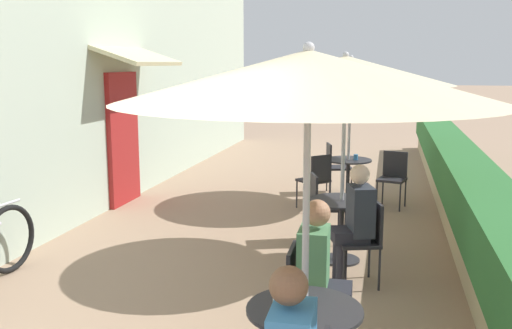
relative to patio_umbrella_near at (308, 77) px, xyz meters
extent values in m
cube|color=#B2C1AD|center=(-3.81, 5.68, -0.06)|extent=(0.24, 14.49, 4.20)
cube|color=maroon|center=(-3.65, 4.96, -1.11)|extent=(0.08, 0.96, 2.10)
cube|color=beige|center=(-3.34, 4.96, 0.19)|extent=(0.78, 1.80, 0.30)
cube|color=tan|center=(1.49, 5.58, -1.94)|extent=(0.44, 13.49, 0.45)
cube|color=#2D6B33|center=(1.49, 5.58, -1.43)|extent=(0.60, 12.81, 0.56)
cylinder|color=#28282D|center=(0.00, 0.00, -1.46)|extent=(0.74, 0.74, 0.02)
cylinder|color=#B7B7BC|center=(0.00, 0.00, -1.03)|extent=(0.04, 0.04, 2.27)
cone|color=beige|center=(0.00, 0.00, 0.00)|extent=(2.32, 2.32, 0.31)
sphere|color=#B7B7BC|center=(0.00, 0.00, 0.17)|extent=(0.07, 0.07, 0.07)
sphere|color=brown|center=(0.02, -0.71, -1.01)|extent=(0.20, 0.20, 0.20)
cube|color=#232328|center=(-0.02, 0.71, -1.71)|extent=(0.41, 0.41, 0.04)
cube|color=#232328|center=(-0.20, 0.71, -1.50)|extent=(0.04, 0.38, 0.42)
cylinder|color=#232328|center=(0.16, 0.90, -1.94)|extent=(0.02, 0.02, 0.45)
cylinder|color=#232328|center=(-0.20, 0.89, -1.94)|extent=(0.02, 0.02, 0.45)
cylinder|color=#23232D|center=(0.16, 0.80, -1.93)|extent=(0.11, 0.11, 0.47)
cube|color=#23232D|center=(0.07, 0.71, -1.63)|extent=(0.37, 0.31, 0.12)
cube|color=#4C8456|center=(-0.04, 0.71, -1.38)|extent=(0.23, 0.35, 0.50)
sphere|color=#A87556|center=(-0.02, 0.71, -1.01)|extent=(0.20, 0.20, 0.20)
cylinder|color=white|center=(-0.16, -0.07, -1.40)|extent=(0.07, 0.07, 0.09)
cylinder|color=#28282D|center=(-0.01, 2.95, -2.15)|extent=(0.44, 0.44, 0.02)
cylinder|color=#28282D|center=(-0.01, 2.95, -1.80)|extent=(0.06, 0.06, 0.70)
cylinder|color=#28282D|center=(-0.01, 2.95, -1.46)|extent=(0.74, 0.74, 0.02)
cylinder|color=#B7B7BC|center=(-0.01, 2.95, -1.03)|extent=(0.04, 0.04, 2.27)
cone|color=beige|center=(-0.01, 2.95, 0.00)|extent=(2.32, 2.32, 0.31)
sphere|color=#B7B7BC|center=(-0.01, 2.95, 0.17)|extent=(0.07, 0.07, 0.07)
cube|color=#232328|center=(-0.22, 3.63, -1.71)|extent=(0.50, 0.50, 0.04)
cube|color=#232328|center=(-0.40, 3.57, -1.50)|extent=(0.15, 0.37, 0.42)
cylinder|color=#232328|center=(0.00, 3.52, -1.94)|extent=(0.02, 0.02, 0.45)
cylinder|color=#232328|center=(-0.11, 3.86, -1.94)|extent=(0.02, 0.02, 0.45)
cylinder|color=#232328|center=(-0.34, 3.40, -1.94)|extent=(0.02, 0.02, 0.45)
cylinder|color=#232328|center=(-0.45, 3.75, -1.94)|extent=(0.02, 0.02, 0.45)
cube|color=#232328|center=(0.21, 2.28, -1.71)|extent=(0.50, 0.50, 0.04)
cube|color=#232328|center=(0.39, 2.34, -1.50)|extent=(0.15, 0.37, 0.42)
cylinder|color=#232328|center=(-0.01, 2.39, -1.94)|extent=(0.02, 0.02, 0.45)
cylinder|color=#232328|center=(0.10, 2.05, -1.94)|extent=(0.02, 0.02, 0.45)
cylinder|color=#232328|center=(0.33, 2.51, -1.94)|extent=(0.02, 0.02, 0.45)
cylinder|color=#232328|center=(0.44, 2.16, -1.94)|extent=(0.02, 0.02, 0.45)
cylinder|color=#23232D|center=(0.02, 2.30, -1.93)|extent=(0.11, 0.11, 0.47)
cylinder|color=#23232D|center=(0.07, 2.15, -1.93)|extent=(0.11, 0.11, 0.47)
cube|color=#23232D|center=(0.13, 2.25, -1.63)|extent=(0.44, 0.40, 0.12)
cube|color=#282D38|center=(0.23, 2.28, -1.38)|extent=(0.31, 0.39, 0.50)
sphere|color=beige|center=(0.21, 2.28, -1.01)|extent=(0.20, 0.20, 0.20)
cylinder|color=#B73D3D|center=(0.15, 2.89, -1.40)|extent=(0.07, 0.07, 0.09)
cylinder|color=#28282D|center=(-0.13, 5.76, -2.15)|extent=(0.44, 0.44, 0.02)
cylinder|color=#28282D|center=(-0.13, 5.76, -1.80)|extent=(0.06, 0.06, 0.70)
cylinder|color=#28282D|center=(-0.13, 5.76, -1.46)|extent=(0.74, 0.74, 0.02)
cylinder|color=#B7B7BC|center=(-0.13, 5.76, -1.03)|extent=(0.04, 0.04, 2.27)
cone|color=beige|center=(-0.13, 5.76, 0.00)|extent=(2.32, 2.32, 0.31)
sphere|color=#B7B7BC|center=(-0.13, 5.76, 0.17)|extent=(0.07, 0.07, 0.07)
cube|color=#232328|center=(-0.33, 6.44, -1.71)|extent=(0.50, 0.50, 0.04)
cube|color=#232328|center=(-0.51, 6.39, -1.50)|extent=(0.13, 0.37, 0.42)
cylinder|color=#232328|center=(-0.10, 6.32, -1.94)|extent=(0.02, 0.02, 0.45)
cylinder|color=#232328|center=(-0.20, 6.66, -1.94)|extent=(0.02, 0.02, 0.45)
cylinder|color=#232328|center=(-0.45, 6.22, -1.94)|extent=(0.02, 0.02, 0.45)
cylinder|color=#232328|center=(-0.55, 6.56, -1.94)|extent=(0.02, 0.02, 0.45)
cube|color=#232328|center=(-0.62, 5.25, -1.71)|extent=(0.57, 0.57, 0.04)
cube|color=#232328|center=(-0.49, 5.12, -1.50)|extent=(0.29, 0.29, 0.42)
cylinder|color=#232328|center=(-0.63, 5.50, -1.94)|extent=(0.02, 0.02, 0.45)
cylinder|color=#232328|center=(-0.88, 5.24, -1.94)|extent=(0.02, 0.02, 0.45)
cylinder|color=#232328|center=(-0.37, 5.25, -1.94)|extent=(0.02, 0.02, 0.45)
cylinder|color=#232328|center=(-0.62, 4.99, -1.94)|extent=(0.02, 0.02, 0.45)
cube|color=#232328|center=(0.56, 5.59, -1.71)|extent=(0.48, 0.48, 0.04)
cube|color=#232328|center=(0.60, 5.77, -1.50)|extent=(0.38, 0.12, 0.42)
cylinder|color=#232328|center=(0.34, 5.46, -1.94)|extent=(0.02, 0.02, 0.45)
cylinder|color=#232328|center=(0.69, 5.37, -1.94)|extent=(0.02, 0.02, 0.45)
cylinder|color=#232328|center=(0.43, 5.81, -1.94)|extent=(0.02, 0.02, 0.45)
cylinder|color=#232328|center=(0.78, 5.72, -1.94)|extent=(0.02, 0.02, 0.45)
cylinder|color=teal|center=(-0.01, 5.72, -1.40)|extent=(0.07, 0.07, 0.09)
torus|color=black|center=(-3.46, 1.78, -1.79)|extent=(0.13, 0.75, 0.75)
cylinder|color=silver|center=(-3.46, 1.74, -1.40)|extent=(0.07, 0.46, 0.03)
camera|label=1|loc=(0.47, -3.36, 0.08)|focal=40.00mm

